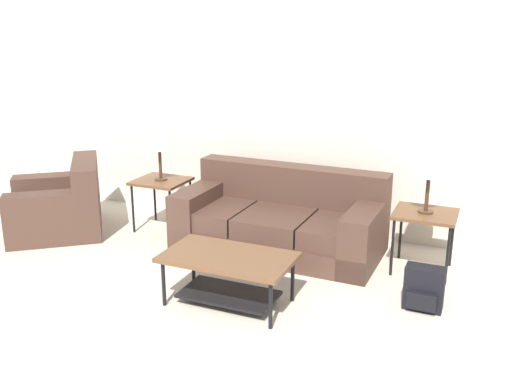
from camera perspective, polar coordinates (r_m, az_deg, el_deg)
wall_back at (r=6.28m, az=5.01°, el=7.72°), size 9.09×0.06×2.60m
couch at (r=5.89m, az=2.45°, el=-2.98°), size 2.09×1.02×0.82m
armchair at (r=6.74m, az=-19.03°, el=-1.41°), size 1.39×1.41×0.80m
coffee_table at (r=4.75m, az=-2.78°, el=-7.59°), size 1.07×0.62×0.43m
side_table_left at (r=6.45m, az=-9.46°, el=0.73°), size 0.57×0.52×0.58m
side_table_right at (r=5.51m, az=16.55°, el=-2.53°), size 0.57×0.52×0.58m
table_lamp_left at (r=6.33m, az=-9.67°, el=5.10°), size 0.29×0.29×0.57m
table_lamp_right at (r=5.37m, az=16.99°, el=2.54°), size 0.29×0.29×0.57m
backpack at (r=4.92m, az=16.44°, el=-9.27°), size 0.31×0.25×0.37m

